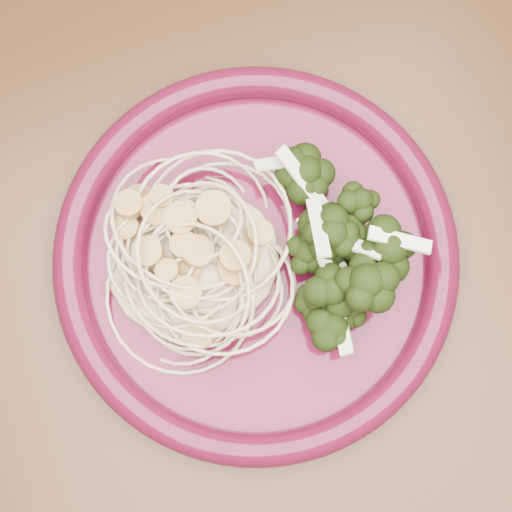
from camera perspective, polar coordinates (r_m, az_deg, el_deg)
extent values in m
plane|color=#51361B|center=(1.29, -2.43, -6.07)|extent=(3.50, 3.50, 0.00)
cube|color=#472814|center=(0.57, -5.51, -0.47)|extent=(1.20, 0.80, 0.04)
cylinder|color=#550C25|center=(0.54, 0.00, -0.32)|extent=(0.36, 0.36, 0.01)
torus|color=#550A24|center=(0.53, 0.00, -0.13)|extent=(0.37, 0.37, 0.02)
ellipsoid|color=beige|center=(0.52, -5.05, -0.36)|extent=(0.15, 0.14, 0.03)
ellipsoid|color=black|center=(0.52, 6.26, 0.70)|extent=(0.12, 0.16, 0.05)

